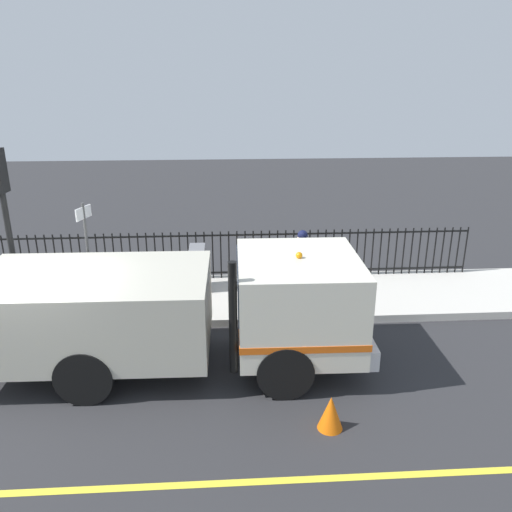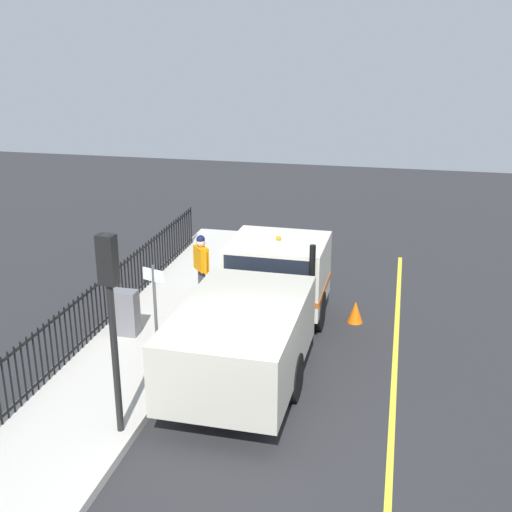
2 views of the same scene
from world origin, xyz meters
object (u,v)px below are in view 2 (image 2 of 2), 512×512
worker_standing (201,261)px  traffic_light_near (110,295)px  work_truck (261,302)px  traffic_cone (355,312)px  street_sign (156,314)px  utility_cabinet (125,313)px

worker_standing → traffic_light_near: size_ratio=0.49×
worker_standing → traffic_light_near: bearing=-37.6°
work_truck → traffic_cone: (-1.95, -2.11, -0.95)m
traffic_light_near → street_sign: traffic_light_near is taller
worker_standing → utility_cabinet: worker_standing is taller
traffic_light_near → utility_cabinet: traffic_light_near is taller
work_truck → utility_cabinet: work_truck is taller
street_sign → utility_cabinet: bearing=-52.3°
work_truck → traffic_light_near: (1.72, 3.77, 1.54)m
work_truck → worker_standing: bearing=133.7°
traffic_light_near → utility_cabinet: bearing=118.5°
worker_standing → utility_cabinet: (1.13, 2.35, -0.55)m
worker_standing → street_sign: (-0.49, 4.45, 0.50)m
worker_standing → work_truck: bearing=1.9°
worker_standing → traffic_light_near: traffic_light_near is taller
work_truck → utility_cabinet: size_ratio=6.39×
traffic_light_near → traffic_cone: (-3.67, -5.88, -2.49)m
work_truck → utility_cabinet: bearing=-177.1°
traffic_light_near → street_sign: size_ratio=1.41×
traffic_cone → worker_standing: bearing=-1.8°
utility_cabinet → traffic_cone: bearing=-156.6°
utility_cabinet → traffic_light_near: bearing=112.1°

